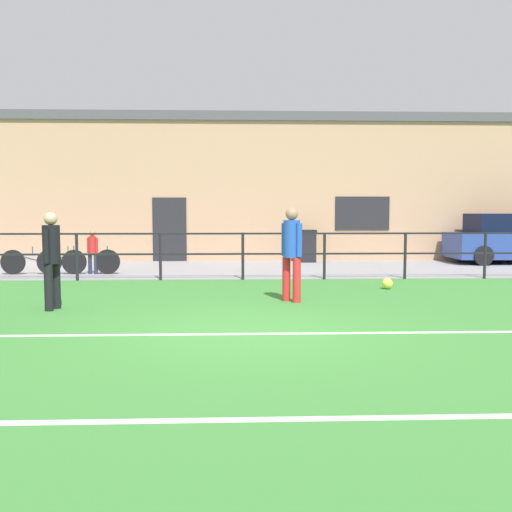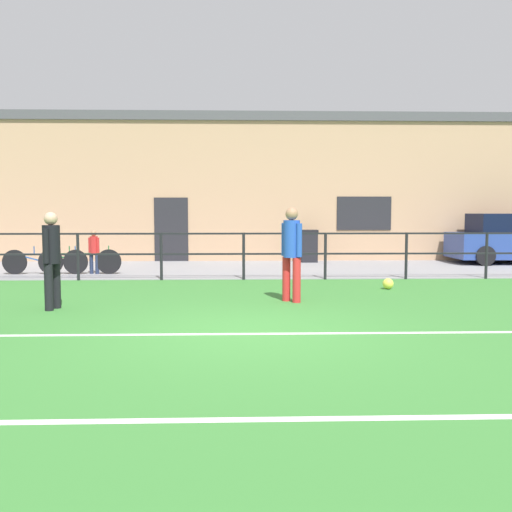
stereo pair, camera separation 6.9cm
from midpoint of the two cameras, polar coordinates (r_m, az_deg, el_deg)
ground at (r=8.23m, az=-0.86°, el=-7.55°), size 60.00×44.00×0.04m
field_line_touchline at (r=8.05m, az=-0.83°, el=-7.67°), size 36.00×0.11×0.00m
field_line_hash at (r=4.91m, az=0.14°, el=-15.80°), size 36.00×0.11×0.00m
pavement_strip at (r=16.63m, az=-1.56°, el=-1.27°), size 48.00×5.00×0.02m
perimeter_fence at (r=14.08m, az=-1.45°, el=0.67°), size 36.07×0.07×1.15m
clubhouse_facade at (r=20.26m, az=-1.70°, el=6.71°), size 28.00×2.56×4.89m
player_goalkeeper at (r=10.45m, az=-19.66°, el=0.14°), size 0.29×0.45×1.67m
player_winger at (r=10.71m, az=3.35°, el=0.75°), size 0.35×0.39×1.75m
soccer_ball_match at (r=12.79m, az=12.67°, el=-2.67°), size 0.23×0.23×0.23m
spectator_child at (r=15.77m, az=-15.91°, el=0.64°), size 0.30×0.20×1.14m
bicycle_parked_0 at (r=15.84m, az=-17.22°, el=-0.50°), size 2.16×0.04×0.75m
bicycle_parked_1 at (r=16.10m, az=-20.32°, el=-0.51°), size 2.22×0.04×0.74m
trash_bin_0 at (r=18.69m, az=4.97°, el=1.01°), size 0.55×0.47×1.04m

